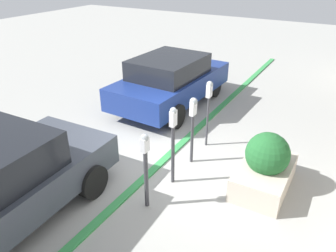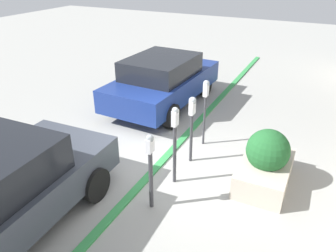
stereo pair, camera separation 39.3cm
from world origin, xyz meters
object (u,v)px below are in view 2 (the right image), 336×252
parked_car_middle (163,80)px  parking_meter_second (175,135)px  parking_meter_nearest (150,163)px  planter_box (266,163)px  parking_meter_fourth (206,98)px  parking_meter_middle (192,117)px

parked_car_middle → parking_meter_second: bearing=-147.5°
parking_meter_nearest → parking_meter_second: parking_meter_second is taller
parking_meter_second → planter_box: bearing=-65.1°
parking_meter_fourth → parking_meter_middle: bearing=-179.1°
parking_meter_second → parking_meter_fourth: (1.66, 0.02, 0.13)m
parking_meter_second → parked_car_middle: size_ratio=0.39×
parking_meter_nearest → planter_box: 2.33m
parking_meter_second → parking_meter_middle: 0.84m
parking_meter_nearest → planter_box: bearing=-46.2°
parking_meter_nearest → parking_meter_second: size_ratio=0.90×
planter_box → parked_car_middle: bearing=53.8°
parking_meter_middle → parking_meter_second: bearing=-179.5°
parking_meter_middle → parking_meter_fourth: (0.82, 0.01, 0.12)m
parking_meter_second → parking_meter_middle: size_ratio=1.08×
parking_meter_middle → planter_box: bearing=-93.5°
parking_meter_fourth → parked_car_middle: bearing=49.1°
parking_meter_second → parking_meter_middle: parking_meter_second is taller
parked_car_middle → planter_box: bearing=-123.9°
parking_meter_middle → parked_car_middle: 3.16m
parking_meter_fourth → planter_box: bearing=-119.6°
parking_meter_middle → parked_car_middle: bearing=37.9°
parking_meter_fourth → parked_car_middle: size_ratio=0.38×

